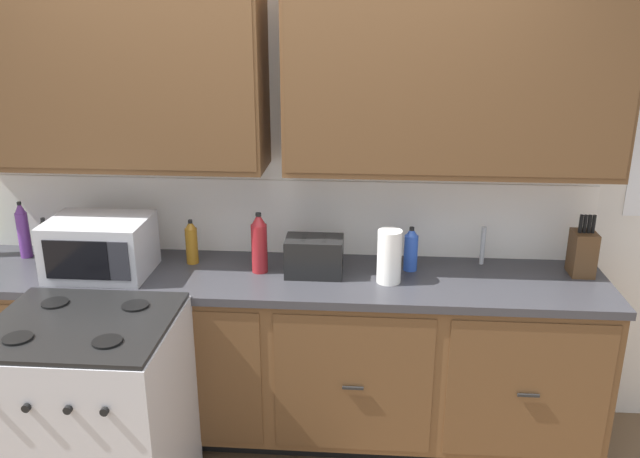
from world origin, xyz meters
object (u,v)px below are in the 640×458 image
(bottle_amber, at_px, (192,242))
(bottle_blue, at_px, (411,249))
(bottle_red, at_px, (259,243))
(stove_range, at_px, (92,419))
(paper_towel_roll, at_px, (389,257))
(toaster, at_px, (314,256))
(microwave, at_px, (100,247))
(knife_block, at_px, (583,252))
(bottle_dark, at_px, (46,242))
(bottle_violet, at_px, (23,230))

(bottle_amber, bearing_deg, bottle_blue, -0.46)
(bottle_red, bearing_deg, stove_range, -134.70)
(paper_towel_roll, bearing_deg, toaster, 170.02)
(stove_range, height_order, bottle_red, bottle_red)
(paper_towel_roll, distance_m, bottle_amber, 1.02)
(bottle_red, bearing_deg, microwave, -173.99)
(bottle_blue, bearing_deg, stove_range, -152.33)
(knife_block, relative_size, bottle_amber, 1.33)
(microwave, xyz_separation_m, toaster, (1.05, 0.07, -0.04))
(bottle_dark, distance_m, bottle_amber, 0.74)
(microwave, relative_size, bottle_red, 1.56)
(paper_towel_roll, relative_size, bottle_dark, 1.06)
(toaster, xyz_separation_m, bottle_dark, (-1.38, 0.04, 0.02))
(toaster, height_order, bottle_red, bottle_red)
(knife_block, bearing_deg, bottle_violet, 179.57)
(toaster, height_order, paper_towel_roll, paper_towel_roll)
(bottle_blue, relative_size, bottle_red, 0.74)
(knife_block, distance_m, bottle_red, 1.59)
(toaster, height_order, bottle_blue, bottle_blue)
(bottle_amber, bearing_deg, bottle_violet, 178.73)
(knife_block, bearing_deg, bottle_amber, 179.96)
(microwave, relative_size, bottle_amber, 2.06)
(knife_block, distance_m, bottle_amber, 1.95)
(knife_block, xyz_separation_m, bottle_violet, (-2.85, 0.02, 0.03))
(bottle_blue, xyz_separation_m, bottle_amber, (-1.11, 0.01, 0.00))
(toaster, relative_size, bottle_blue, 1.24)
(paper_towel_roll, relative_size, bottle_amber, 1.12)
(stove_range, distance_m, knife_block, 2.41)
(microwave, height_order, bottle_blue, microwave)
(knife_block, xyz_separation_m, paper_towel_roll, (-0.95, -0.17, 0.01))
(bottle_blue, xyz_separation_m, bottle_red, (-0.75, -0.08, 0.04))
(bottle_blue, relative_size, bottle_violet, 0.75)
(toaster, bearing_deg, stove_range, -145.31)
(bottle_amber, height_order, bottle_red, bottle_red)
(bottle_red, bearing_deg, knife_block, 3.13)
(microwave, xyz_separation_m, knife_block, (2.36, 0.17, -0.02))
(bottle_violet, bearing_deg, stove_range, -50.88)
(toaster, distance_m, knife_block, 1.31)
(stove_range, bearing_deg, toaster, 34.69)
(microwave, distance_m, bottle_violet, 0.52)
(stove_range, height_order, bottle_dark, bottle_dark)
(microwave, relative_size, bottle_blue, 2.12)
(toaster, height_order, knife_block, knife_block)
(bottle_violet, bearing_deg, bottle_dark, -28.26)
(stove_range, bearing_deg, bottle_blue, 27.67)
(stove_range, xyz_separation_m, toaster, (0.92, 0.64, 0.54))
(microwave, xyz_separation_m, bottle_blue, (1.52, 0.16, -0.03))
(microwave, relative_size, paper_towel_roll, 1.85)
(knife_block, xyz_separation_m, bottle_red, (-1.58, -0.09, 0.03))
(knife_block, bearing_deg, bottle_blue, -179.49)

